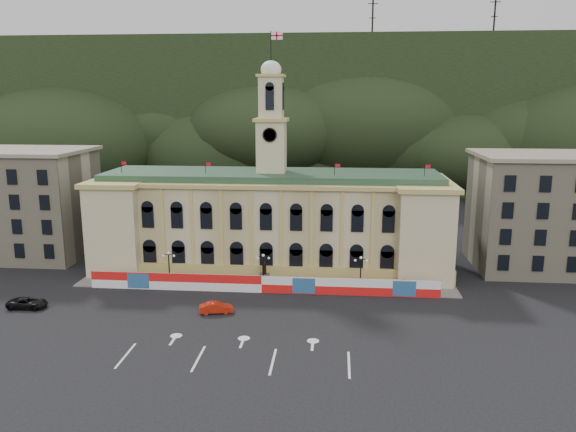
# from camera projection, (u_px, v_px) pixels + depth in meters

# --- Properties ---
(ground) EXTENTS (260.00, 260.00, 0.00)m
(ground) POSITION_uv_depth(u_px,v_px,m) (245.00, 336.00, 65.31)
(ground) COLOR black
(ground) RESTS_ON ground
(lane_markings) EXTENTS (26.00, 10.00, 0.02)m
(lane_markings) POSITION_uv_depth(u_px,v_px,m) (237.00, 356.00, 60.44)
(lane_markings) COLOR white
(lane_markings) RESTS_ON ground
(hill_ridge) EXTENTS (230.00, 80.00, 64.00)m
(hill_ridge) POSITION_uv_depth(u_px,v_px,m) (306.00, 121.00, 180.08)
(hill_ridge) COLOR black
(hill_ridge) RESTS_ON ground
(city_hall) EXTENTS (56.20, 17.60, 37.10)m
(city_hall) POSITION_uv_depth(u_px,v_px,m) (272.00, 220.00, 90.59)
(city_hall) COLOR beige
(city_hall) RESTS_ON ground
(side_building_left) EXTENTS (21.00, 17.00, 18.60)m
(side_building_left) POSITION_uv_depth(u_px,v_px,m) (28.00, 203.00, 97.18)
(side_building_left) COLOR #B5AA8C
(side_building_left) RESTS_ON ground
(side_building_right) EXTENTS (21.00, 17.00, 18.60)m
(side_building_right) POSITION_uv_depth(u_px,v_px,m) (540.00, 211.00, 89.80)
(side_building_right) COLOR #B5AA8C
(side_building_right) RESTS_ON ground
(hoarding_fence) EXTENTS (50.00, 0.44, 2.50)m
(hoarding_fence) POSITION_uv_depth(u_px,v_px,m) (262.00, 284.00, 79.72)
(hoarding_fence) COLOR red
(hoarding_fence) RESTS_ON ground
(pavement) EXTENTS (56.00, 5.50, 0.16)m
(pavement) POSITION_uv_depth(u_px,v_px,m) (264.00, 286.00, 82.59)
(pavement) COLOR slate
(pavement) RESTS_ON ground
(statue) EXTENTS (1.40, 1.40, 3.72)m
(statue) POSITION_uv_depth(u_px,v_px,m) (264.00, 278.00, 82.60)
(statue) COLOR #595651
(statue) RESTS_ON ground
(lamp_left) EXTENTS (1.96, 0.44, 5.15)m
(lamp_left) POSITION_uv_depth(u_px,v_px,m) (169.00, 265.00, 82.43)
(lamp_left) COLOR black
(lamp_left) RESTS_ON ground
(lamp_center) EXTENTS (1.96, 0.44, 5.15)m
(lamp_center) POSITION_uv_depth(u_px,v_px,m) (263.00, 268.00, 81.23)
(lamp_center) COLOR black
(lamp_center) RESTS_ON ground
(lamp_right) EXTENTS (1.96, 0.44, 5.15)m
(lamp_right) POSITION_uv_depth(u_px,v_px,m) (361.00, 270.00, 80.03)
(lamp_right) COLOR black
(lamp_right) RESTS_ON ground
(red_sedan) EXTENTS (3.41, 5.01, 1.43)m
(red_sedan) POSITION_uv_depth(u_px,v_px,m) (216.00, 308.00, 72.27)
(red_sedan) COLOR #B71E0D
(red_sedan) RESTS_ON ground
(black_suv) EXTENTS (2.70, 5.29, 1.43)m
(black_suv) POSITION_uv_depth(u_px,v_px,m) (27.00, 303.00, 73.92)
(black_suv) COLOR black
(black_suv) RESTS_ON ground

